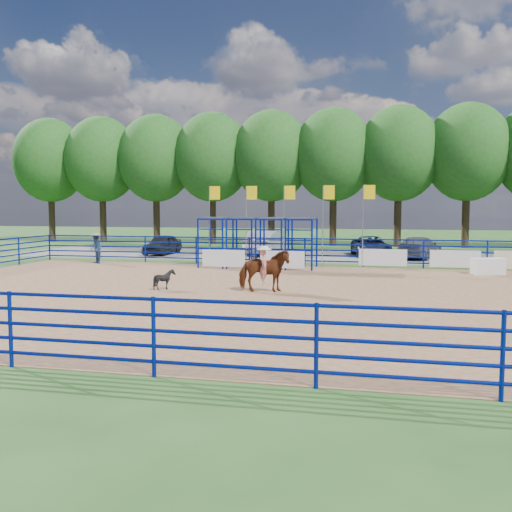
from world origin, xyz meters
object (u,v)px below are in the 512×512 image
object	(u,v)px
car_c	(371,246)
car_d	(419,248)
car_a	(162,244)
car_b	(266,243)
horse_and_rider	(264,268)
spectator_cowboy	(96,248)
calf	(165,279)
announcer_table	(488,266)

from	to	relation	value
car_c	car_d	size ratio (longest dim) A/B	1.00
car_a	car_b	world-z (taller)	car_b
horse_and_rider	car_a	distance (m)	17.81
horse_and_rider	spectator_cowboy	xyz separation A→B (m)	(-11.15, 8.14, -0.03)
calf	car_b	bearing A→B (deg)	-3.81
horse_and_rider	car_b	size ratio (longest dim) A/B	0.49
horse_and_rider	car_d	distance (m)	16.65
spectator_cowboy	car_a	xyz separation A→B (m)	(1.18, 6.61, -0.19)
calf	spectator_cowboy	bearing A→B (deg)	39.38
calf	spectator_cowboy	distance (m)	11.19
calf	car_a	bearing A→B (deg)	20.53
spectator_cowboy	car_c	size ratio (longest dim) A/B	0.37
announcer_table	spectator_cowboy	xyz separation A→B (m)	(-20.07, 0.54, 0.46)
horse_and_rider	car_b	world-z (taller)	horse_and_rider
horse_and_rider	car_d	size ratio (longest dim) A/B	0.52
horse_and_rider	spectator_cowboy	world-z (taller)	horse_and_rider
horse_and_rider	car_d	world-z (taller)	horse_and_rider
horse_and_rider	spectator_cowboy	size ratio (longest dim) A/B	1.42
announcer_table	car_b	world-z (taller)	car_b
announcer_table	horse_and_rider	xyz separation A→B (m)	(-8.93, -7.60, 0.49)
car_a	car_c	xyz separation A→B (m)	(13.37, 1.59, -0.03)
car_a	car_d	world-z (taller)	car_d
calf	announcer_table	bearing A→B (deg)	-60.14
calf	car_c	distance (m)	18.09
spectator_cowboy	car_c	world-z (taller)	spectator_cowboy
calf	car_c	xyz separation A→B (m)	(7.17, 16.60, 0.23)
car_a	car_d	xyz separation A→B (m)	(16.26, 0.66, 0.00)
spectator_cowboy	car_a	bearing A→B (deg)	79.89
car_c	car_b	bearing A→B (deg)	173.29
calf	car_d	distance (m)	18.63
spectator_cowboy	car_c	distance (m)	16.70
announcer_table	spectator_cowboy	distance (m)	20.09
spectator_cowboy	car_d	distance (m)	18.90
announcer_table	calf	size ratio (longest dim) A/B	1.81
calf	spectator_cowboy	xyz separation A→B (m)	(-7.37, 8.40, 0.45)
announcer_table	calf	xyz separation A→B (m)	(-12.70, -7.86, 0.01)
announcer_table	car_a	xyz separation A→B (m)	(-18.89, 7.16, 0.26)
horse_and_rider	spectator_cowboy	bearing A→B (deg)	143.85
car_b	car_a	bearing A→B (deg)	14.87
car_b	car_d	distance (m)	9.54
spectator_cowboy	car_d	xyz separation A→B (m)	(17.44, 7.27, -0.19)
car_d	calf	bearing A→B (deg)	75.24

